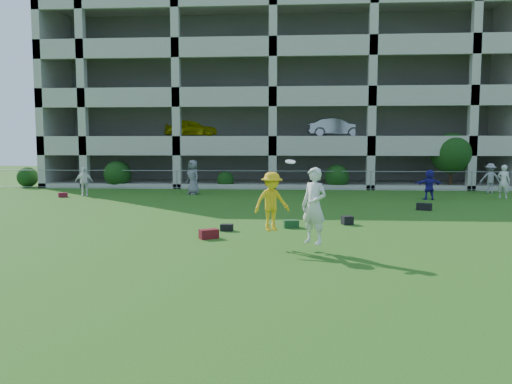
# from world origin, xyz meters

# --- Properties ---
(ground) EXTENTS (100.00, 100.00, 0.00)m
(ground) POSITION_xyz_m (0.00, 0.00, 0.00)
(ground) COLOR #235114
(ground) RESTS_ON ground
(bystander_b) EXTENTS (0.99, 0.67, 1.55)m
(bystander_b) POSITION_xyz_m (-10.09, 14.58, 0.78)
(bystander_b) COLOR white
(bystander_b) RESTS_ON ground
(bystander_c) EXTENTS (1.10, 1.09, 1.92)m
(bystander_c) POSITION_xyz_m (-4.33, 15.76, 0.96)
(bystander_c) COLOR slate
(bystander_c) RESTS_ON ground
(bystander_d) EXTENTS (1.47, 0.62, 1.53)m
(bystander_d) POSITION_xyz_m (8.13, 13.99, 0.77)
(bystander_d) COLOR navy
(bystander_d) RESTS_ON ground
(bystander_e) EXTENTS (0.76, 0.74, 1.75)m
(bystander_e) POSITION_xyz_m (12.13, 14.84, 0.88)
(bystander_e) COLOR silver
(bystander_e) RESTS_ON ground
(bystander_f) EXTENTS (1.19, 0.81, 1.71)m
(bystander_f) POSITION_xyz_m (12.55, 17.68, 0.85)
(bystander_f) COLOR gray
(bystander_f) RESTS_ON ground
(bag_red_a) EXTENTS (0.63, 0.54, 0.28)m
(bag_red_a) POSITION_xyz_m (-1.32, 2.88, 0.14)
(bag_red_a) COLOR #500D13
(bag_red_a) RESTS_ON ground
(bag_black_b) EXTENTS (0.41, 0.27, 0.22)m
(bag_black_b) POSITION_xyz_m (-0.95, 4.23, 0.11)
(bag_black_b) COLOR black
(bag_black_b) RESTS_ON ground
(bag_green_c) EXTENTS (0.55, 0.42, 0.26)m
(bag_green_c) POSITION_xyz_m (1.14, 5.02, 0.13)
(bag_green_c) COLOR #153B20
(bag_green_c) RESTS_ON ground
(crate_d) EXTENTS (0.43, 0.43, 0.30)m
(crate_d) POSITION_xyz_m (3.11, 5.80, 0.15)
(crate_d) COLOR black
(crate_d) RESTS_ON ground
(bag_black_e) EXTENTS (0.67, 0.54, 0.30)m
(bag_black_e) POSITION_xyz_m (6.82, 9.85, 0.15)
(bag_black_e) COLOR black
(bag_black_e) RESTS_ON ground
(bag_red_f) EXTENTS (0.53, 0.49, 0.24)m
(bag_red_f) POSITION_xyz_m (-10.95, 13.84, 0.12)
(bag_red_f) COLOR maroon
(bag_red_f) RESTS_ON ground
(frisbee_contest) EXTENTS (2.15, 1.31, 2.20)m
(frisbee_contest) POSITION_xyz_m (1.08, 1.51, 1.25)
(frisbee_contest) COLOR yellow
(frisbee_contest) RESTS_ON ground
(parking_garage) EXTENTS (30.00, 14.00, 12.00)m
(parking_garage) POSITION_xyz_m (-0.00, 27.70, 6.01)
(parking_garage) COLOR #9E998C
(parking_garage) RESTS_ON ground
(fence) EXTENTS (36.06, 0.06, 1.20)m
(fence) POSITION_xyz_m (0.00, 19.00, 0.61)
(fence) COLOR gray
(fence) RESTS_ON ground
(shrub_row) EXTENTS (34.38, 2.52, 3.50)m
(shrub_row) POSITION_xyz_m (4.59, 19.70, 1.51)
(shrub_row) COLOR #163D11
(shrub_row) RESTS_ON ground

